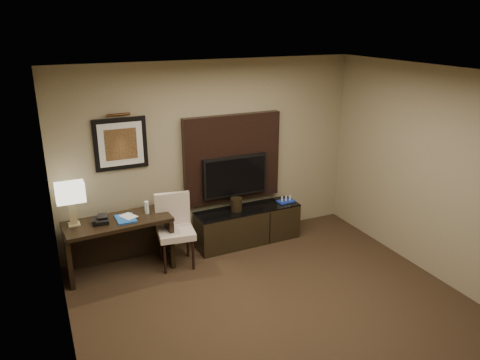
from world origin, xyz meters
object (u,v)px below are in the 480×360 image
desk (120,245)px  tv (235,176)px  water_bottle (147,207)px  table_lamp (72,206)px  desk_phone (101,220)px  ice_bucket (236,204)px  desk_chair (176,232)px  credenza (248,225)px  minibar_tray (286,199)px

desk → tv: size_ratio=1.37×
water_bottle → tv: bearing=7.5°
water_bottle → table_lamp: bearing=179.0°
tv → desk_phone: 2.03m
desk_phone → water_bottle: 0.62m
desk_phone → ice_bucket: bearing=9.2°
table_lamp → ice_bucket: size_ratio=2.67×
desk_phone → ice_bucket: desk_phone is taller
desk → desk_chair: 0.76m
ice_bucket → water_bottle: bearing=179.7°
credenza → desk_phone: size_ratio=7.90×
desk_chair → desk: bearing=173.3°
desk → desk_chair: bearing=-18.3°
water_bottle → ice_bucket: (1.32, -0.01, -0.17)m
credenza → desk_phone: (-2.12, -0.06, 0.51)m
tv → ice_bucket: (-0.06, -0.19, -0.37)m
ice_bucket → minibar_tray: (0.84, -0.00, -0.05)m
water_bottle → ice_bucket: water_bottle is taller
water_bottle → desk: bearing=-172.0°
desk → desk_phone: desk_phone is taller
desk_chair → desk_phone: 0.99m
tv → ice_bucket: size_ratio=5.17×
minibar_tray → ice_bucket: bearing=179.7°
table_lamp → tv: bearing=4.1°
desk → minibar_tray: 2.57m
water_bottle → minibar_tray: water_bottle is taller
tv → desk_chair: 1.26m
desk_phone → minibar_tray: desk_phone is taller
desk_chair → desk_phone: size_ratio=4.93×
credenza → desk_phone: desk_phone is taller
desk_chair → minibar_tray: bearing=14.3°
credenza → table_lamp: size_ratio=3.09×
desk_phone → minibar_tray: (2.77, 0.06, -0.19)m
desk → minibar_tray: bearing=-3.3°
tv → minibar_tray: bearing=-14.1°
credenza → table_lamp: table_lamp is taller
table_lamp → desk: bearing=-8.0°
credenza → table_lamp: bearing=177.8°
desk → minibar_tray: desk is taller
credenza → ice_bucket: 0.42m
minibar_tray → desk_chair: bearing=-172.9°
tv → water_bottle: (-1.38, -0.18, -0.20)m
desk → desk_phone: (-0.21, -0.01, 0.42)m
table_lamp → minibar_tray: table_lamp is taller
desk_phone → water_bottle: size_ratio=1.16×
desk → tv: bearing=3.3°
desk_chair → ice_bucket: size_ratio=5.14×
table_lamp → desk_phone: 0.39m
tv → table_lamp: bearing=-175.9°
ice_bucket → desk_phone: bearing=-178.1°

